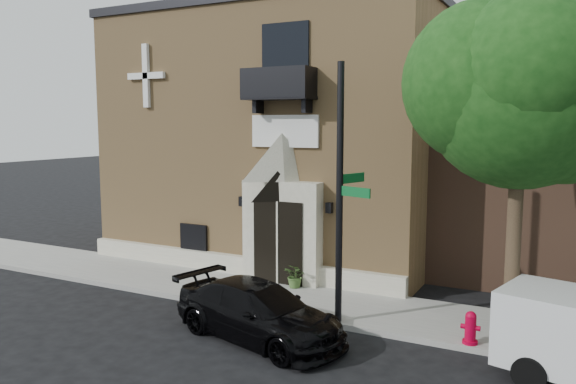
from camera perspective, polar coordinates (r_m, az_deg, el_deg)
name	(u,v)px	position (r m, az deg, el deg)	size (l,w,h in m)	color
ground	(267,317)	(15.39, -2.13, -12.54)	(120.00, 120.00, 0.00)	black
sidewalk	(324,303)	(16.21, 3.67, -11.24)	(42.00, 3.00, 0.15)	gray
church	(299,136)	(22.94, 1.09, 5.73)	(12.20, 11.01, 9.30)	tan
street_tree_left	(522,89)	(13.03, 22.67, 9.63)	(4.97, 4.38, 7.77)	#38281C
black_sedan	(258,312)	(13.72, -3.03, -12.03)	(1.89, 4.64, 1.35)	black
street_sign	(341,194)	(13.94, 5.38, -0.18)	(0.99, 1.22, 6.48)	black
fire_hydrant	(470,328)	(13.77, 18.04, -12.98)	(0.43, 0.35, 0.76)	#AC0025
planter	(296,276)	(17.29, 0.80, -8.51)	(0.67, 0.58, 0.74)	#486C30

